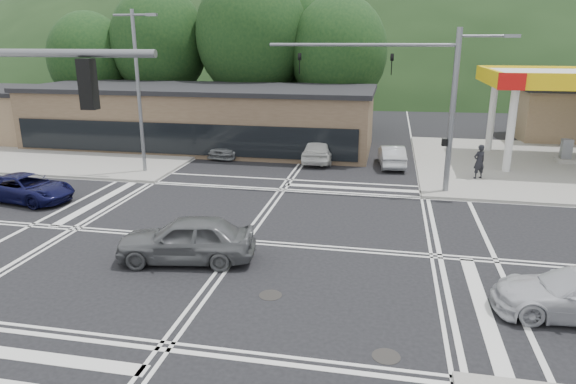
% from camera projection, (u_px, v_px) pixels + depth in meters
% --- Properties ---
extents(ground, '(120.00, 120.00, 0.00)m').
position_uv_depth(ground, '(243.00, 241.00, 19.71)').
color(ground, black).
rests_on(ground, ground).
extents(sidewalk_ne, '(16.00, 16.00, 0.15)m').
position_uv_depth(sidewalk_ne, '(551.00, 167.00, 30.97)').
color(sidewalk_ne, gray).
rests_on(sidewalk_ne, ground).
extents(sidewalk_nw, '(16.00, 16.00, 0.15)m').
position_uv_depth(sidewalk_nw, '(99.00, 147.00, 36.59)').
color(sidewalk_nw, gray).
rests_on(sidewalk_nw, ground).
extents(commercial_row, '(24.00, 8.00, 4.00)m').
position_uv_depth(commercial_row, '(201.00, 119.00, 36.61)').
color(commercial_row, brown).
rests_on(commercial_row, ground).
extents(commercial_nw, '(8.00, 7.00, 3.60)m').
position_uv_depth(commercial_nw, '(5.00, 115.00, 39.66)').
color(commercial_nw, '#846B4F').
rests_on(commercial_nw, ground).
extents(hill_north, '(252.00, 126.00, 140.00)m').
position_uv_depth(hill_north, '(366.00, 77.00, 104.28)').
color(hill_north, black).
rests_on(hill_north, ground).
extents(tree_n_a, '(8.00, 8.00, 11.75)m').
position_uv_depth(tree_n_a, '(159.00, 43.00, 42.83)').
color(tree_n_a, '#382619').
rests_on(tree_n_a, ground).
extents(tree_n_b, '(9.00, 9.00, 12.98)m').
position_uv_depth(tree_n_b, '(252.00, 35.00, 41.15)').
color(tree_n_b, '#382619').
rests_on(tree_n_b, ground).
extents(tree_n_c, '(7.60, 7.60, 10.87)m').
position_uv_depth(tree_n_c, '(338.00, 52.00, 40.21)').
color(tree_n_c, '#382619').
rests_on(tree_n_c, ground).
extents(tree_n_d, '(6.80, 6.80, 9.76)m').
position_uv_depth(tree_n_d, '(89.00, 59.00, 43.39)').
color(tree_n_d, '#382619').
rests_on(tree_n_d, ground).
extents(tree_n_e, '(8.40, 8.40, 11.98)m').
position_uv_depth(tree_n_e, '(309.00, 43.00, 44.35)').
color(tree_n_e, '#382619').
rests_on(tree_n_e, ground).
extents(streetlight_nw, '(2.50, 0.25, 9.00)m').
position_uv_depth(streetlight_nw, '(139.00, 85.00, 28.30)').
color(streetlight_nw, slate).
rests_on(streetlight_nw, ground).
extents(signal_mast_ne, '(11.65, 0.30, 8.00)m').
position_uv_depth(signal_mast_ne, '(427.00, 91.00, 24.66)').
color(signal_mast_ne, slate).
rests_on(signal_mast_ne, ground).
extents(car_blue_west, '(4.93, 2.84, 1.30)m').
position_uv_depth(car_blue_west, '(27.00, 188.00, 24.47)').
color(car_blue_west, '#0B0C33').
rests_on(car_blue_west, ground).
extents(car_grey_center, '(5.00, 2.66, 1.62)m').
position_uv_depth(car_grey_center, '(186.00, 239.00, 17.80)').
color(car_grey_center, '#57595C').
rests_on(car_grey_center, ground).
extents(car_queue_a, '(1.79, 4.09, 1.31)m').
position_uv_depth(car_queue_a, '(392.00, 156.00, 31.18)').
color(car_queue_a, '#A7ABAF').
rests_on(car_queue_a, ground).
extents(car_queue_b, '(1.86, 4.61, 1.57)m').
position_uv_depth(car_queue_b, '(320.00, 149.00, 32.45)').
color(car_queue_b, silver).
rests_on(car_queue_b, ground).
extents(car_northbound, '(2.72, 5.16, 1.43)m').
position_uv_depth(car_northbound, '(234.00, 144.00, 34.43)').
color(car_northbound, slate).
rests_on(car_northbound, ground).
extents(pedestrian, '(0.82, 0.72, 1.88)m').
position_uv_depth(pedestrian, '(479.00, 162.00, 27.81)').
color(pedestrian, black).
rests_on(pedestrian, sidewalk_ne).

